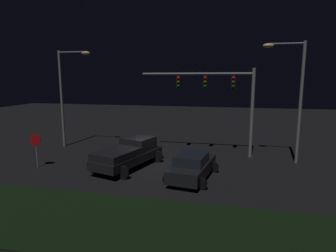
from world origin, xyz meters
The scene contains 8 objects.
ground_plane centered at (0.00, 0.00, 0.00)m, with size 80.00×80.00×0.00m, color black.
grass_median centered at (0.00, -7.99, 0.05)m, with size 24.36×4.98×0.10m, color black.
pickup_truck centered at (-1.17, -0.74, 1.00)m, with size 3.87×5.74×1.80m.
car_sedan centered at (3.15, -2.07, 0.74)m, with size 2.92×4.62×1.51m.
traffic_signal_gantry centered at (4.28, 3.38, 4.90)m, with size 8.32×0.56×6.50m.
street_lamp_left centered at (-8.07, 3.45, 5.08)m, with size 2.86×0.44×8.00m.
street_lamp_right centered at (9.20, 2.54, 5.15)m, with size 2.70×0.44×8.16m.
stop_sign centered at (-7.00, -2.26, 1.56)m, with size 0.76×0.08×2.23m.
Camera 1 is at (5.21, -17.77, 5.78)m, focal length 30.24 mm.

